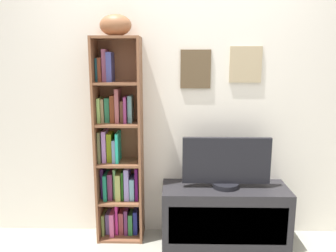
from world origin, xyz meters
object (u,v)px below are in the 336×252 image
at_px(television, 226,163).
at_px(tv_stand, 224,215).
at_px(bookshelf, 118,151).
at_px(football, 116,25).

bearing_deg(television, tv_stand, -90.00).
xyz_separation_m(bookshelf, tv_stand, (0.91, -0.10, -0.53)).
distance_m(tv_stand, television, 0.46).
distance_m(bookshelf, football, 1.03).
relative_size(bookshelf, television, 2.39).
relative_size(tv_stand, television, 1.45).
bearing_deg(bookshelf, football, -59.39).
distance_m(football, tv_stand, 1.80).
bearing_deg(tv_stand, bookshelf, 173.46).
relative_size(football, tv_stand, 0.25).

